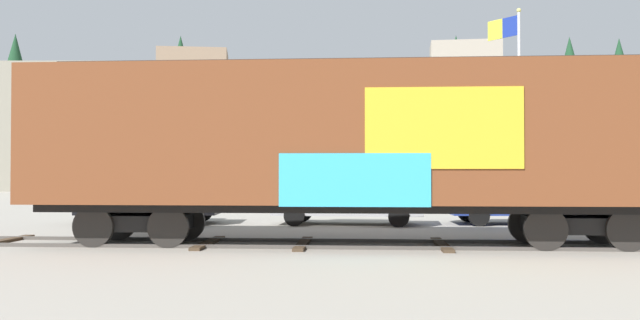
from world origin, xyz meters
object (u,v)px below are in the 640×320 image
object	(u,v)px
parked_car_blue	(521,198)
flagpole	(513,81)
freight_car	(354,139)
parked_car_black	(150,197)
parked_car_silver	(346,198)

from	to	relation	value
parked_car_blue	flagpole	bearing A→B (deg)	75.54
freight_car	parked_car_black	distance (m)	8.92
parked_car_silver	parked_car_blue	bearing A→B (deg)	1.54
freight_car	flagpole	distance (m)	13.60
freight_car	parked_car_silver	size ratio (longest dim) A/B	3.02
parked_car_silver	parked_car_blue	size ratio (longest dim) A/B	1.02
parked_car_black	parked_car_silver	world-z (taller)	parked_car_black
parked_car_black	parked_car_blue	xyz separation A→B (m)	(11.99, -0.22, -0.04)
parked_car_silver	parked_car_blue	xyz separation A→B (m)	(5.65, 0.15, -0.02)
parked_car_blue	freight_car	bearing A→B (deg)	-133.92
parked_car_silver	parked_car_black	bearing A→B (deg)	176.69
parked_car_black	flagpole	bearing A→B (deg)	20.95
freight_car	parked_car_silver	world-z (taller)	freight_car
freight_car	parked_car_blue	bearing A→B (deg)	46.08
freight_car	flagpole	xyz separation A→B (m)	(7.07, 11.25, 2.93)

